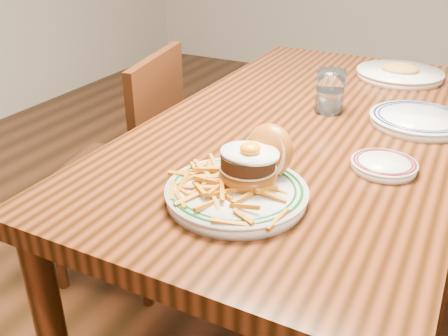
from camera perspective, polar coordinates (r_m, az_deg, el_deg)
The scene contains 8 objects.
floor at distance 1.89m, azimuth 8.13°, elevation -16.18°, with size 6.00×6.00×0.00m, color black.
table at distance 1.52m, azimuth 9.74°, elevation 2.32°, with size 0.85×1.60×0.75m.
chair_left at distance 1.84m, azimuth -10.50°, elevation 0.33°, with size 0.49×0.49×0.88m.
main_plate at distance 1.05m, azimuth 2.09°, elevation -1.48°, with size 0.30×0.32×0.15m.
side_plate at distance 1.23m, azimuth 17.82°, elevation 0.38°, with size 0.15×0.15×0.02m.
rear_plate at distance 1.53m, azimuth 21.31°, elevation 5.20°, with size 0.27×0.27×0.03m.
water_glass at distance 1.54m, azimuth 12.00°, elevation 8.28°, with size 0.09×0.09×0.13m.
far_plate at distance 1.96m, azimuth 19.43°, elevation 10.16°, with size 0.31×0.31×0.06m.
Camera 1 is at (0.40, -1.33, 1.29)m, focal length 40.00 mm.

